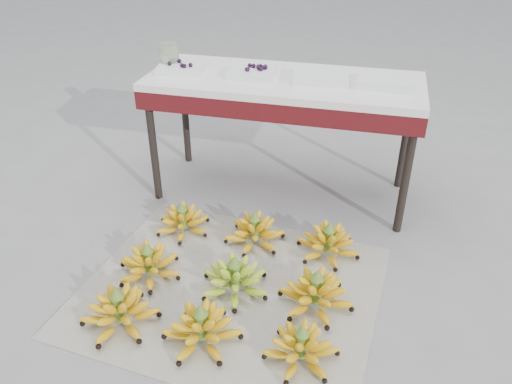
% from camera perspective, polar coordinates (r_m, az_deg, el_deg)
% --- Properties ---
extents(ground, '(60.00, 60.00, 0.00)m').
position_cam_1_polar(ground, '(2.22, -3.95, -11.36)').
color(ground, slate).
rests_on(ground, ground).
extents(newspaper_mat, '(1.35, 1.17, 0.01)m').
position_cam_1_polar(newspaper_mat, '(2.23, -2.90, -11.09)').
color(newspaper_mat, white).
rests_on(newspaper_mat, ground).
extents(bunch_front_left, '(0.32, 0.32, 0.19)m').
position_cam_1_polar(bunch_front_left, '(2.10, -15.32, -13.02)').
color(bunch_front_left, '#E5B301').
rests_on(bunch_front_left, newspaper_mat).
extents(bunch_front_center, '(0.37, 0.37, 0.18)m').
position_cam_1_polar(bunch_front_center, '(1.98, -6.21, -15.28)').
color(bunch_front_center, '#E5B301').
rests_on(bunch_front_center, newspaper_mat).
extents(bunch_front_right, '(0.28, 0.28, 0.17)m').
position_cam_1_polar(bunch_front_right, '(1.92, 5.20, -17.31)').
color(bunch_front_right, '#E5B301').
rests_on(bunch_front_right, newspaper_mat).
extents(bunch_mid_left, '(0.33, 0.33, 0.18)m').
position_cam_1_polar(bunch_mid_left, '(2.30, -12.13, -8.09)').
color(bunch_mid_left, '#E5B301').
rests_on(bunch_mid_left, newspaper_mat).
extents(bunch_mid_center, '(0.40, 0.40, 0.19)m').
position_cam_1_polar(bunch_mid_center, '(2.18, -2.44, -9.91)').
color(bunch_mid_center, '#81B927').
rests_on(bunch_mid_center, newspaper_mat).
extents(bunch_mid_right, '(0.35, 0.35, 0.19)m').
position_cam_1_polar(bunch_mid_right, '(2.12, 6.85, -11.45)').
color(bunch_mid_right, '#E5B301').
rests_on(bunch_mid_right, newspaper_mat).
extents(bunch_back_left, '(0.36, 0.36, 0.17)m').
position_cam_1_polar(bunch_back_left, '(2.56, -8.34, -3.31)').
color(bunch_back_left, '#E5B301').
rests_on(bunch_back_left, newspaper_mat).
extents(bunch_back_center, '(0.38, 0.38, 0.18)m').
position_cam_1_polar(bunch_back_center, '(2.45, -0.16, -4.59)').
color(bunch_back_center, '#E5B301').
rests_on(bunch_back_center, newspaper_mat).
extents(bunch_back_right, '(0.38, 0.38, 0.18)m').
position_cam_1_polar(bunch_back_right, '(2.40, 8.25, -5.82)').
color(bunch_back_right, '#E5B301').
rests_on(bunch_back_right, newspaper_mat).
extents(vendor_table, '(1.41, 0.57, 0.68)m').
position_cam_1_polar(vendor_table, '(2.65, 3.17, 11.31)').
color(vendor_table, black).
rests_on(vendor_table, ground).
extents(tray_far_left, '(0.26, 0.21, 0.06)m').
position_cam_1_polar(tray_far_left, '(2.74, -8.62, 13.83)').
color(tray_far_left, silver).
rests_on(tray_far_left, vendor_table).
extents(tray_left, '(0.24, 0.17, 0.06)m').
position_cam_1_polar(tray_left, '(2.63, -0.45, 13.46)').
color(tray_left, silver).
rests_on(tray_left, vendor_table).
extents(tray_right, '(0.29, 0.23, 0.04)m').
position_cam_1_polar(tray_right, '(2.58, 7.42, 12.93)').
color(tray_right, silver).
rests_on(tray_right, vendor_table).
extents(tray_far_right, '(0.27, 0.20, 0.04)m').
position_cam_1_polar(tray_far_right, '(2.57, 14.56, 12.06)').
color(tray_far_right, silver).
rests_on(tray_far_right, vendor_table).
extents(glass_jar, '(0.11, 0.11, 0.13)m').
position_cam_1_polar(glass_jar, '(2.79, -9.88, 15.05)').
color(glass_jar, '#B8D0A6').
rests_on(glass_jar, vendor_table).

